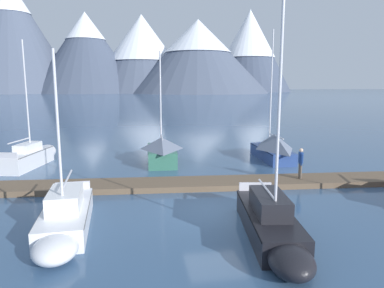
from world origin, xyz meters
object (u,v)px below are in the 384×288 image
(sailboat_nearest_berth, at_px, (32,156))
(person_on_dock, at_px, (301,161))
(sailboat_second_berth, at_px, (65,218))
(sailboat_far_berth, at_px, (272,147))
(sailboat_mid_dock_starboard, at_px, (272,224))
(sailboat_mid_dock_port, at_px, (161,150))

(sailboat_nearest_berth, height_order, person_on_dock, sailboat_nearest_berth)
(sailboat_second_berth, relative_size, person_on_dock, 3.95)
(sailboat_nearest_berth, distance_m, sailboat_far_berth, 16.92)
(sailboat_second_berth, distance_m, sailboat_mid_dock_starboard, 7.58)
(sailboat_second_berth, xyz_separation_m, sailboat_far_berth, (12.64, 11.14, 0.36))
(sailboat_mid_dock_starboard, bearing_deg, sailboat_mid_dock_port, 101.94)
(sailboat_nearest_berth, xyz_separation_m, sailboat_second_berth, (4.26, -11.96, -0.10))
(sailboat_mid_dock_port, height_order, person_on_dock, sailboat_mid_dock_port)
(sailboat_second_berth, xyz_separation_m, sailboat_mid_dock_port, (4.53, 11.43, 0.32))
(sailboat_mid_dock_port, xyz_separation_m, sailboat_far_berth, (8.11, -0.28, 0.04))
(sailboat_mid_dock_port, relative_size, sailboat_far_berth, 0.82)
(sailboat_mid_dock_port, height_order, sailboat_far_berth, sailboat_far_berth)
(sailboat_nearest_berth, xyz_separation_m, person_on_dock, (15.99, -7.15, 0.59))
(sailboat_far_berth, bearing_deg, person_on_dock, -98.15)
(sailboat_second_berth, height_order, sailboat_mid_dock_port, sailboat_mid_dock_port)
(sailboat_mid_dock_starboard, distance_m, sailboat_far_berth, 14.06)
(sailboat_nearest_berth, xyz_separation_m, sailboat_far_berth, (16.89, -0.82, 0.26))
(sailboat_far_berth, relative_size, person_on_dock, 5.54)
(sailboat_second_berth, height_order, person_on_dock, sailboat_second_berth)
(sailboat_mid_dock_port, bearing_deg, sailboat_far_berth, -2.00)
(sailboat_far_berth, xyz_separation_m, person_on_dock, (-0.91, -6.33, 0.33))
(sailboat_second_berth, bearing_deg, sailboat_nearest_berth, 109.58)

